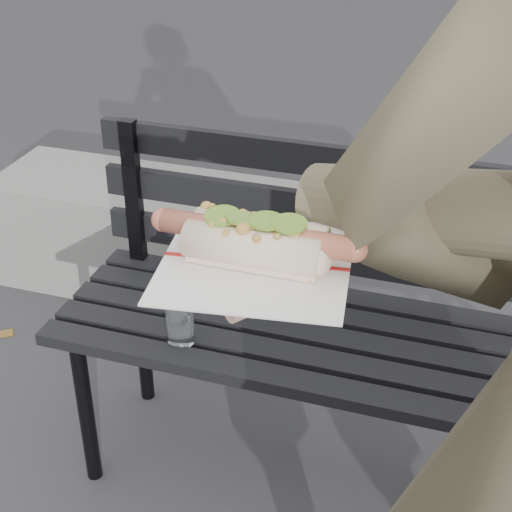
{
  "coord_description": "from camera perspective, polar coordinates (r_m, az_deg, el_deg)",
  "views": [
    {
      "loc": [
        0.18,
        -0.7,
        1.58
      ],
      "look_at": [
        -0.03,
        -0.06,
        1.18
      ],
      "focal_mm": 55.0,
      "sensor_mm": 36.0,
      "label": 1
    }
  ],
  "objects": [
    {
      "name": "park_bench",
      "position": [
        1.89,
        8.09,
        -3.91
      ],
      "size": [
        1.5,
        0.44,
        0.88
      ],
      "color": "black",
      "rests_on": "ground"
    },
    {
      "name": "concrete_block",
      "position": [
        2.86,
        -6.86,
        1.37
      ],
      "size": [
        1.2,
        0.4,
        0.4
      ],
      "primitive_type": "cube",
      "color": "slate",
      "rests_on": "ground"
    },
    {
      "name": "held_hotdog",
      "position": [
        0.8,
        14.78,
        1.97
      ],
      "size": [
        0.63,
        0.3,
        0.2
      ],
      "color": "brown"
    }
  ]
}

